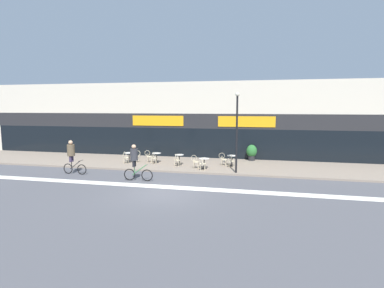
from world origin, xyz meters
name	(u,v)px	position (x,y,z in m)	size (l,w,h in m)	color
ground_plane	(163,193)	(0.00, 0.00, 0.00)	(120.00, 120.00, 0.00)	#4C4C51
sidewalk_slab	(194,164)	(0.00, 7.25, 0.06)	(40.00, 5.50, 0.12)	gray
storefront_facade	(205,120)	(0.00, 11.97, 3.13)	(40.00, 4.06, 6.30)	beige
bike_lane_stripe	(169,187)	(0.00, 1.08, 0.00)	(36.00, 0.70, 0.01)	silver
bistro_table_0	(129,155)	(-4.89, 6.84, 0.64)	(0.72, 0.72, 0.72)	black
bistro_table_1	(157,156)	(-2.81, 7.12, 0.63)	(0.67, 0.67, 0.72)	black
bistro_table_2	(179,158)	(-0.91, 6.61, 0.65)	(0.65, 0.65, 0.75)	black
bistro_table_3	(204,161)	(1.07, 5.70, 0.62)	(0.71, 0.71, 0.70)	black
bistro_table_4	(232,158)	(2.81, 7.08, 0.65)	(0.65, 0.65, 0.74)	black
cafe_chair_0_near	(125,157)	(-4.90, 6.21, 0.64)	(0.44, 0.59, 0.90)	beige
cafe_chair_0_side	(137,156)	(-4.26, 6.83, 0.64)	(0.59, 0.44, 0.90)	beige
cafe_chair_1_near	(154,157)	(-2.80, 6.50, 0.64)	(0.44, 0.59, 0.90)	beige
cafe_chair_1_side	(149,155)	(-3.44, 7.12, 0.64)	(0.59, 0.43, 0.90)	beige
cafe_chair_2_near	(177,159)	(-0.91, 5.98, 0.64)	(0.44, 0.59, 0.90)	beige
cafe_chair_3_near	(203,163)	(1.07, 5.08, 0.64)	(0.42, 0.58, 0.90)	beige
cafe_chair_3_side	(195,161)	(0.44, 5.71, 0.64)	(0.58, 0.40, 0.90)	beige
cafe_chair_4_near	(231,160)	(2.82, 6.46, 0.64)	(0.45, 0.60, 0.90)	beige
cafe_chair_4_side	(223,158)	(2.18, 7.09, 0.64)	(0.59, 0.43, 0.90)	beige
planter_pot	(252,152)	(4.13, 9.53, 0.79)	(0.81, 0.81, 1.23)	#232326
lamp_post	(237,127)	(3.27, 4.89, 3.04)	(0.26, 0.26, 5.05)	black
cyclist_0	(135,160)	(-2.35, 2.04, 1.23)	(1.76, 0.49, 2.12)	black
cyclist_1	(72,154)	(-6.99, 2.82, 1.29)	(1.68, 0.52, 2.16)	black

